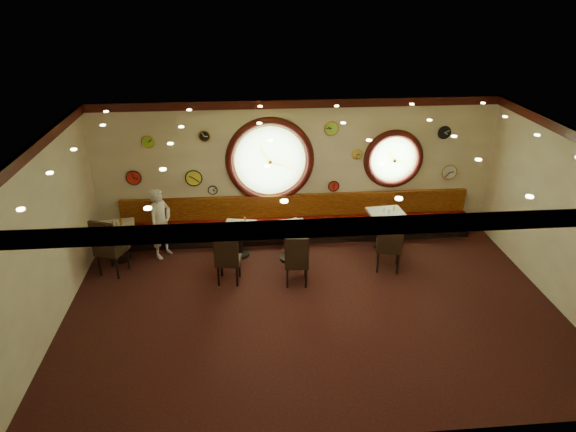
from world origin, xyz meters
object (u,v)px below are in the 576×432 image
(chair_c, at_px, (297,258))
(condiment_b_salt, at_px, (237,223))
(table_d, at_px, (386,226))
(chair_b, at_px, (227,256))
(condiment_c_salt, at_px, (286,224))
(table_b, at_px, (239,237))
(condiment_d_salt, at_px, (384,210))
(condiment_d_pepper, at_px, (389,211))
(condiment_a_pepper, at_px, (117,224))
(condiment_b_pepper, at_px, (242,225))
(table_a, at_px, (118,238))
(condiment_c_bottle, at_px, (295,222))
(condiment_a_salt, at_px, (112,224))
(condiment_d_bottle, at_px, (394,208))
(chair_a, at_px, (107,244))
(condiment_b_bottle, at_px, (245,220))
(waiter, at_px, (161,223))
(condiment_c_pepper, at_px, (293,224))
(chair_d, at_px, (390,241))
(table_c, at_px, (290,239))
(condiment_a_bottle, at_px, (121,222))

(chair_c, xyz_separation_m, condiment_b_salt, (-1.15, 1.33, 0.14))
(table_d, height_order, chair_b, chair_b)
(condiment_c_salt, bearing_deg, table_b, 165.24)
(condiment_d_salt, xyz_separation_m, condiment_d_pepper, (0.09, -0.06, 0.01))
(condiment_a_pepper, xyz_separation_m, condiment_b_pepper, (2.62, -0.11, -0.07))
(table_a, xyz_separation_m, condiment_c_bottle, (3.76, -0.30, 0.38))
(condiment_c_bottle, bearing_deg, condiment_a_salt, 175.19)
(table_b, distance_m, condiment_d_pepper, 3.32)
(table_a, bearing_deg, condiment_d_bottle, 1.30)
(condiment_c_salt, height_order, condiment_c_bottle, condiment_c_bottle)
(table_a, xyz_separation_m, chair_a, (-0.05, -0.65, 0.21))
(condiment_a_pepper, relative_size, condiment_d_pepper, 0.95)
(condiment_b_pepper, relative_size, condiment_d_pepper, 0.90)
(condiment_a_pepper, bearing_deg, condiment_b_pepper, -2.45)
(condiment_b_pepper, distance_m, condiment_b_bottle, 0.18)
(chair_a, relative_size, waiter, 0.49)
(condiment_d_salt, bearing_deg, condiment_c_salt, -169.49)
(condiment_b_salt, height_order, condiment_d_salt, condiment_d_salt)
(chair_b, height_order, waiter, waiter)
(condiment_c_pepper, bearing_deg, table_b, 166.63)
(chair_b, height_order, chair_d, chair_d)
(condiment_c_bottle, bearing_deg, table_c, -167.51)
(condiment_a_pepper, xyz_separation_m, condiment_c_bottle, (3.74, -0.27, 0.03))
(condiment_b_salt, relative_size, condiment_d_salt, 1.08)
(condiment_b_salt, xyz_separation_m, condiment_c_bottle, (1.23, -0.26, 0.10))
(table_c, xyz_separation_m, condiment_b_bottle, (-0.94, 0.35, 0.30))
(waiter, bearing_deg, table_b, -59.19)
(condiment_a_pepper, height_order, condiment_d_pepper, condiment_d_pepper)
(chair_a, xyz_separation_m, condiment_a_salt, (-0.03, 0.67, 0.13))
(condiment_a_bottle, relative_size, waiter, 0.10)
(condiment_a_salt, xyz_separation_m, condiment_c_salt, (3.63, -0.35, -0.00))
(chair_c, distance_m, condiment_d_salt, 2.55)
(table_d, relative_size, chair_b, 1.22)
(table_a, xyz_separation_m, waiter, (0.91, 0.08, 0.28))
(table_b, distance_m, condiment_b_pepper, 0.34)
(chair_a, relative_size, condiment_d_bottle, 5.52)
(table_a, xyz_separation_m, condiment_d_pepper, (5.85, 0.02, 0.40))
(chair_a, height_order, condiment_d_bottle, chair_a)
(table_c, height_order, condiment_d_pepper, condiment_d_pepper)
(condiment_c_bottle, distance_m, waiter, 2.87)
(condiment_d_pepper, bearing_deg, condiment_c_salt, -171.41)
(chair_b, bearing_deg, condiment_c_salt, 43.02)
(chair_c, bearing_deg, table_a, 164.54)
(condiment_c_bottle, bearing_deg, condiment_d_pepper, 8.68)
(table_a, xyz_separation_m, table_c, (3.64, -0.33, -0.00))
(condiment_b_pepper, distance_m, condiment_d_bottle, 3.37)
(condiment_d_pepper, bearing_deg, condiment_a_salt, 179.98)
(condiment_a_salt, distance_m, condiment_a_pepper, 0.11)
(table_a, xyz_separation_m, chair_b, (2.34, -1.20, 0.14))
(chair_b, distance_m, chair_c, 1.35)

